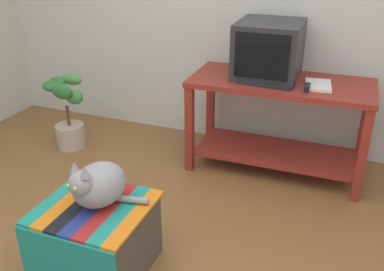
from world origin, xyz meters
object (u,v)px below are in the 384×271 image
at_px(ottoman_with_blanket, 97,237).
at_px(potted_plant, 68,115).
at_px(tv_monitor, 269,50).
at_px(book, 318,85).
at_px(keyboard, 266,83).
at_px(cat, 98,184).
at_px(desk, 279,110).
at_px(stapler, 307,88).

height_order(ottoman_with_blanket, potted_plant, potted_plant).
height_order(tv_monitor, book, tv_monitor).
relative_size(keyboard, cat, 0.98).
bearing_deg(desk, ottoman_with_blanket, -115.81).
bearing_deg(tv_monitor, cat, -110.46).
height_order(desk, ottoman_with_blanket, desk).
xyz_separation_m(keyboard, cat, (-0.59, -1.33, -0.21)).
relative_size(book, ottoman_with_blanket, 0.44).
relative_size(keyboard, stapler, 3.64).
distance_m(tv_monitor, keyboard, 0.29).
relative_size(desk, keyboard, 3.38).
bearing_deg(book, potted_plant, 179.07).
xyz_separation_m(desk, potted_plant, (-1.76, -0.28, -0.20)).
bearing_deg(cat, desk, 79.62).
bearing_deg(potted_plant, keyboard, 4.97).
relative_size(ottoman_with_blanket, cat, 1.42).
distance_m(tv_monitor, potted_plant, 1.79).
height_order(keyboard, book, keyboard).
xyz_separation_m(book, stapler, (-0.06, -0.11, 0.01)).
xyz_separation_m(keyboard, ottoman_with_blanket, (-0.61, -1.36, -0.55)).
relative_size(keyboard, ottoman_with_blanket, 0.69).
xyz_separation_m(tv_monitor, potted_plant, (-1.63, -0.36, -0.64)).
height_order(desk, cat, desk).
bearing_deg(ottoman_with_blanket, potted_plant, 131.11).
height_order(tv_monitor, ottoman_with_blanket, tv_monitor).
xyz_separation_m(keyboard, book, (0.35, 0.10, -0.00)).
relative_size(potted_plant, stapler, 5.83).
distance_m(book, stapler, 0.13).
xyz_separation_m(desk, ottoman_with_blanket, (-0.69, -1.50, -0.30)).
distance_m(keyboard, potted_plant, 1.74).
height_order(desk, tv_monitor, tv_monitor).
xyz_separation_m(desk, tv_monitor, (-0.13, 0.07, 0.44)).
bearing_deg(cat, keyboard, 80.44).
height_order(desk, potted_plant, desk).
bearing_deg(desk, potted_plant, -171.80).
bearing_deg(desk, keyboard, -123.05).
relative_size(desk, ottoman_with_blanket, 2.34).
bearing_deg(ottoman_with_blanket, keyboard, 65.91).
height_order(keyboard, stapler, stapler).
bearing_deg(potted_plant, desk, 9.14).
xyz_separation_m(cat, potted_plant, (-1.08, 1.19, -0.24)).
relative_size(cat, potted_plant, 0.63).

